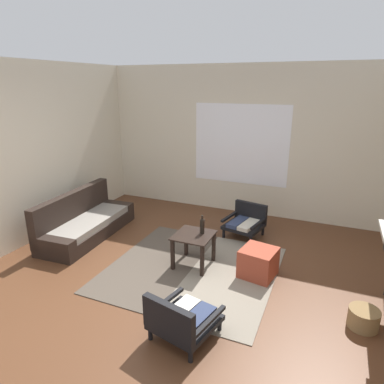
# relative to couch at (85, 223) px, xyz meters

# --- Properties ---
(ground_plane) EXTENTS (7.80, 7.80, 0.00)m
(ground_plane) POSITION_rel_couch_xyz_m (1.98, -0.97, -0.22)
(ground_plane) COLOR #56331E
(far_wall_with_window) EXTENTS (5.60, 0.13, 2.70)m
(far_wall_with_window) POSITION_rel_couch_xyz_m (1.98, 2.09, 1.13)
(far_wall_with_window) COLOR beige
(far_wall_with_window) RESTS_ON ground
(side_wall_left) EXTENTS (0.12, 6.60, 2.70)m
(side_wall_left) POSITION_rel_couch_xyz_m (-0.68, -0.67, 1.13)
(side_wall_left) COLOR beige
(side_wall_left) RESTS_ON ground
(area_rug) EXTENTS (2.13, 2.12, 0.01)m
(area_rug) POSITION_rel_couch_xyz_m (2.01, -0.29, -0.21)
(area_rug) COLOR #4C4238
(area_rug) RESTS_ON ground
(couch) EXTENTS (0.78, 1.82, 0.71)m
(couch) POSITION_rel_couch_xyz_m (0.00, 0.00, 0.00)
(couch) COLOR black
(couch) RESTS_ON ground
(coffee_table) EXTENTS (0.50, 0.51, 0.46)m
(coffee_table) POSITION_rel_couch_xyz_m (1.99, -0.18, 0.13)
(coffee_table) COLOR black
(coffee_table) RESTS_ON ground
(armchair_by_window) EXTENTS (0.65, 0.65, 0.51)m
(armchair_by_window) POSITION_rel_couch_xyz_m (2.39, 1.03, 0.03)
(armchair_by_window) COLOR black
(armchair_by_window) RESTS_ON ground
(armchair_striped_foreground) EXTENTS (0.68, 0.69, 0.51)m
(armchair_striped_foreground) POSITION_rel_couch_xyz_m (2.42, -1.52, 0.01)
(armchair_striped_foreground) COLOR black
(armchair_striped_foreground) RESTS_ON ground
(ottoman_orange) EXTENTS (0.48, 0.48, 0.38)m
(ottoman_orange) POSITION_rel_couch_xyz_m (2.85, -0.11, -0.03)
(ottoman_orange) COLOR #993D28
(ottoman_orange) RESTS_ON ground
(glass_bottle) EXTENTS (0.06, 0.06, 0.26)m
(glass_bottle) POSITION_rel_couch_xyz_m (2.07, -0.10, 0.34)
(glass_bottle) COLOR black
(glass_bottle) RESTS_ON coffee_table
(wicker_basket) EXTENTS (0.30, 0.30, 0.20)m
(wicker_basket) POSITION_rel_couch_xyz_m (4.05, -0.64, -0.12)
(wicker_basket) COLOR olive
(wicker_basket) RESTS_ON ground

